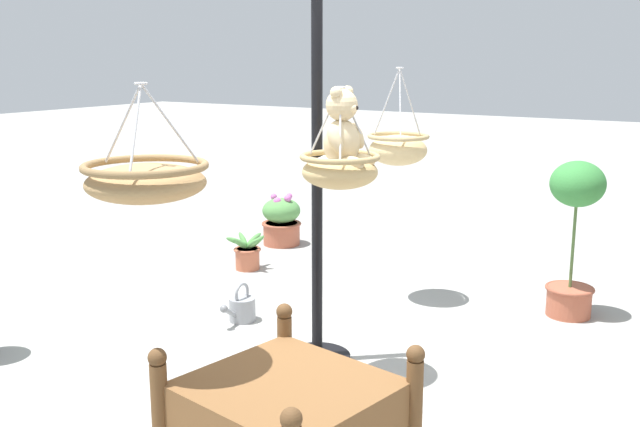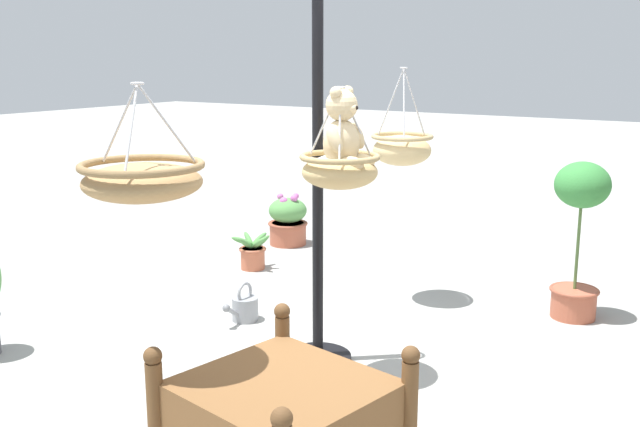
% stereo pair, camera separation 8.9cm
% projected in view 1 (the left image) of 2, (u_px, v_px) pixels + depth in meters
% --- Properties ---
extents(ground_plane, '(40.00, 40.00, 0.00)m').
position_uv_depth(ground_plane, '(308.00, 373.00, 4.63)').
color(ground_plane, '#9E9E99').
extents(display_pole_central, '(0.44, 0.44, 2.36)m').
position_uv_depth(display_pole_central, '(317.00, 255.00, 4.67)').
color(display_pole_central, black).
rests_on(display_pole_central, ground).
extents(hanging_basket_with_teddy, '(0.48, 0.48, 0.60)m').
position_uv_depth(hanging_basket_with_teddy, '(340.00, 169.00, 4.29)').
color(hanging_basket_with_teddy, tan).
extents(teddy_bear, '(0.33, 0.30, 0.48)m').
position_uv_depth(teddy_bear, '(344.00, 134.00, 4.23)').
color(teddy_bear, '#D1B789').
extents(hanging_basket_left_high, '(0.49, 0.49, 0.76)m').
position_uv_depth(hanging_basket_left_high, '(398.00, 148.00, 5.74)').
color(hanging_basket_left_high, tan).
extents(hanging_basket_right_low, '(0.58, 0.58, 0.54)m').
position_uv_depth(hanging_basket_right_low, '(146.00, 180.00, 3.34)').
color(hanging_basket_right_low, '#A37F51').
extents(wooden_planter_box, '(1.05, 1.08, 0.67)m').
position_uv_depth(wooden_planter_box, '(288.00, 427.00, 3.42)').
color(wooden_planter_box, brown).
rests_on(wooden_planter_box, ground).
extents(potted_plant_fern_front, '(0.42, 0.42, 0.55)m').
position_uv_depth(potted_plant_fern_front, '(281.00, 221.00, 7.72)').
color(potted_plant_fern_front, '#AD563D').
rests_on(potted_plant_fern_front, ground).
extents(potted_plant_conical_shrub, '(0.41, 0.41, 1.21)m').
position_uv_depth(potted_plant_conical_shrub, '(575.00, 226.00, 5.50)').
color(potted_plant_conical_shrub, '#AD563D').
rests_on(potted_plant_conical_shrub, ground).
extents(potted_plant_broad_leaf, '(0.39, 0.36, 0.34)m').
position_uv_depth(potted_plant_broad_leaf, '(247.00, 254.00, 6.85)').
color(potted_plant_broad_leaf, '#BC6042').
rests_on(potted_plant_broad_leaf, ground).
extents(watering_can, '(0.35, 0.20, 0.30)m').
position_uv_depth(watering_can, '(242.00, 308.00, 5.51)').
color(watering_can, gray).
rests_on(watering_can, ground).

